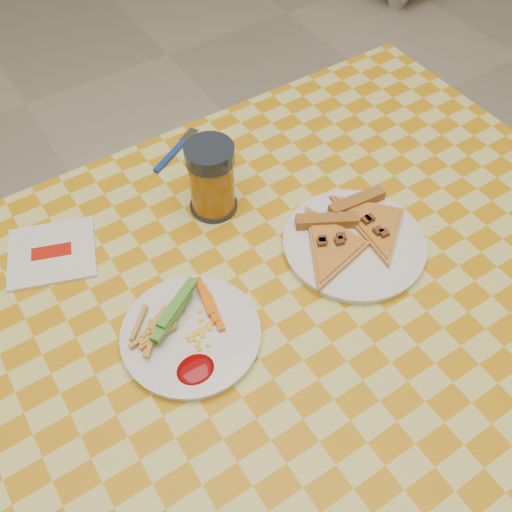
% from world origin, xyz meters
% --- Properties ---
extents(ground, '(8.00, 8.00, 0.00)m').
position_xyz_m(ground, '(0.00, 0.00, 0.00)').
color(ground, '#BDB198').
rests_on(ground, ground).
extents(table, '(1.28, 0.88, 0.76)m').
position_xyz_m(table, '(0.00, 0.00, 0.68)').
color(table, silver).
rests_on(table, ground).
extents(plate_left, '(0.24, 0.24, 0.01)m').
position_xyz_m(plate_left, '(-0.11, 0.01, 0.76)').
color(plate_left, silver).
rests_on(plate_left, table).
extents(plate_right, '(0.24, 0.24, 0.01)m').
position_xyz_m(plate_right, '(0.19, 0.02, 0.76)').
color(plate_right, silver).
rests_on(plate_right, table).
extents(fries_veggies, '(0.16, 0.15, 0.04)m').
position_xyz_m(fries_veggies, '(-0.12, 0.03, 0.78)').
color(fries_veggies, gold).
rests_on(fries_veggies, plate_left).
extents(pizza_slices, '(0.26, 0.24, 0.02)m').
position_xyz_m(pizza_slices, '(0.20, 0.03, 0.78)').
color(pizza_slices, gold).
rests_on(pizza_slices, plate_right).
extents(drink_glass, '(0.08, 0.08, 0.13)m').
position_xyz_m(drink_glass, '(0.05, 0.22, 0.82)').
color(drink_glass, black).
rests_on(drink_glass, table).
extents(napkin, '(0.17, 0.17, 0.01)m').
position_xyz_m(napkin, '(-0.23, 0.27, 0.76)').
color(napkin, silver).
rests_on(napkin, table).
extents(fork, '(0.13, 0.08, 0.01)m').
position_xyz_m(fork, '(0.06, 0.38, 0.76)').
color(fork, navy).
rests_on(fork, table).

